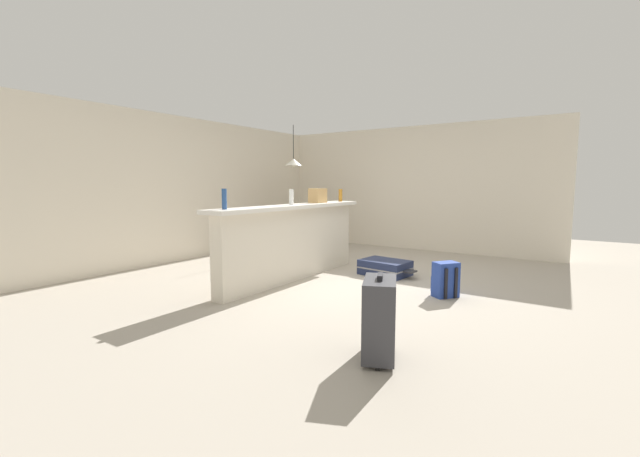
% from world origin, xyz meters
% --- Properties ---
extents(ground_plane, '(13.00, 13.00, 0.05)m').
position_xyz_m(ground_plane, '(0.00, 0.00, -0.03)').
color(ground_plane, '#ADA393').
extents(wall_back, '(6.60, 0.10, 2.50)m').
position_xyz_m(wall_back, '(0.00, 3.05, 1.25)').
color(wall_back, silver).
rests_on(wall_back, ground_plane).
extents(wall_right, '(0.10, 6.00, 2.50)m').
position_xyz_m(wall_right, '(3.05, 0.30, 1.25)').
color(wall_right, silver).
rests_on(wall_right, ground_plane).
extents(partition_half_wall, '(2.80, 0.20, 1.00)m').
position_xyz_m(partition_half_wall, '(-0.48, 0.50, 0.50)').
color(partition_half_wall, silver).
rests_on(partition_half_wall, ground_plane).
extents(bar_countertop, '(2.96, 0.40, 0.05)m').
position_xyz_m(bar_countertop, '(-0.48, 0.50, 1.03)').
color(bar_countertop, white).
rests_on(bar_countertop, partition_half_wall).
extents(bottle_blue, '(0.06, 0.06, 0.24)m').
position_xyz_m(bottle_blue, '(-1.71, 0.53, 1.17)').
color(bottle_blue, '#284C89').
rests_on(bottle_blue, bar_countertop).
extents(bottle_white, '(0.06, 0.06, 0.22)m').
position_xyz_m(bottle_white, '(-0.52, 0.49, 1.16)').
color(bottle_white, silver).
rests_on(bottle_white, bar_countertop).
extents(bottle_amber, '(0.06, 0.06, 0.20)m').
position_xyz_m(bottle_amber, '(0.78, 0.49, 1.16)').
color(bottle_amber, '#9E661E').
rests_on(bottle_amber, bar_countertop).
extents(grocery_bag, '(0.26, 0.18, 0.22)m').
position_xyz_m(grocery_bag, '(0.20, 0.55, 1.16)').
color(grocery_bag, tan).
rests_on(grocery_bag, bar_countertop).
extents(dining_table, '(1.10, 0.80, 0.74)m').
position_xyz_m(dining_table, '(1.55, 2.00, 0.65)').
color(dining_table, brown).
rests_on(dining_table, ground_plane).
extents(dining_chair_near_partition, '(0.42, 0.42, 0.93)m').
position_xyz_m(dining_chair_near_partition, '(1.45, 1.50, 0.52)').
color(dining_chair_near_partition, '#9E754C').
rests_on(dining_chair_near_partition, ground_plane).
extents(pendant_lamp, '(0.34, 0.34, 0.84)m').
position_xyz_m(pendant_lamp, '(1.54, 2.04, 1.77)').
color(pendant_lamp, black).
extents(suitcase_flat_navy, '(0.57, 0.86, 0.22)m').
position_xyz_m(suitcase_flat_navy, '(0.49, -0.47, 0.11)').
color(suitcase_flat_navy, '#1E284C').
rests_on(suitcase_flat_navy, ground_plane).
extents(suitcase_upright_charcoal, '(0.50, 0.39, 0.67)m').
position_xyz_m(suitcase_upright_charcoal, '(-2.19, -1.66, 0.33)').
color(suitcase_upright_charcoal, '#38383D').
rests_on(suitcase_upright_charcoal, ground_plane).
extents(backpack_blue, '(0.34, 0.33, 0.42)m').
position_xyz_m(backpack_blue, '(-0.17, -1.55, 0.20)').
color(backpack_blue, '#233D93').
rests_on(backpack_blue, ground_plane).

